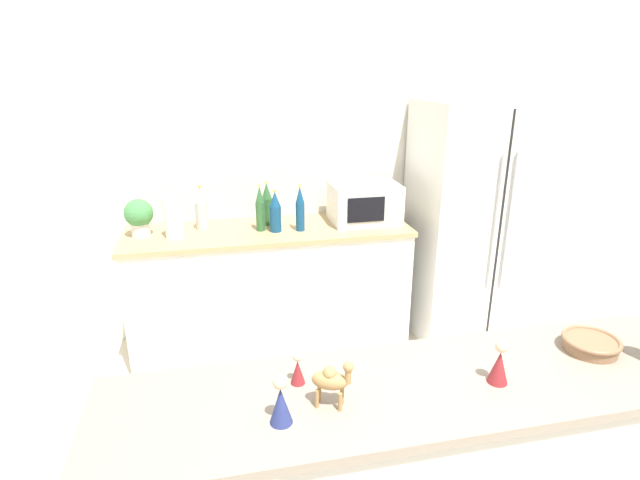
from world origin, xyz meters
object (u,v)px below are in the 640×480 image
Objects in this scene: potted_plant at (139,216)px; fruit_bowl at (591,343)px; back_bottle_4 at (260,209)px; back_bottle_1 at (275,212)px; wise_man_figurine_blue at (281,402)px; wise_man_figurine_crimson at (298,370)px; camel_figurine at (331,380)px; back_bottle_3 at (201,209)px; refrigerator at (475,221)px; back_bottle_2 at (300,209)px; paper_towel_roll at (173,218)px; microwave at (364,203)px; back_bottle_0 at (267,205)px; wise_man_figurine_purple at (499,364)px.

potted_plant is 1.20× the size of fruit_bowl.
back_bottle_1 is at bearing -23.72° from back_bottle_4.
fruit_bowl is at bearing -60.93° from back_bottle_4.
wise_man_figurine_crimson is at bearing 65.67° from wise_man_figurine_blue.
back_bottle_4 is 2.00m from camel_figurine.
back_bottle_4 is (0.39, -0.11, 0.00)m from back_bottle_3.
wise_man_figurine_crimson is at bearing -80.56° from back_bottle_3.
back_bottle_4 is at bearing 179.32° from refrigerator.
back_bottle_3 is 1.47× the size of fruit_bowl.
back_bottle_2 is 1.00× the size of back_bottle_4.
refrigerator is at bearing 47.63° from wise_man_figurine_crimson.
fruit_bowl is at bearing -106.65° from refrigerator.
potted_plant is 0.41m from back_bottle_3.
paper_towel_roll is 0.87× the size of back_bottle_3.
back_bottle_4 is 1.92× the size of wise_man_figurine_blue.
back_bottle_4 is 1.52× the size of fruit_bowl.
potted_plant is 1.55m from microwave.
paper_towel_roll is 1.62× the size of camel_figurine.
microwave is 2.08m from wise_man_figurine_crimson.
back_bottle_4 is (-0.06, -0.12, 0.00)m from back_bottle_0.
camel_figurine is at bearing -91.15° from back_bottle_0.
fruit_bowl is (0.96, -1.85, -0.05)m from back_bottle_1.
wise_man_figurine_blue is (-0.17, -0.04, -0.03)m from camel_figurine.
back_bottle_0 reaches higher than fruit_bowl.
paper_towel_roll is at bearing 101.87° from wise_man_figurine_blue.
microwave reaches higher than paper_towel_roll.
potted_plant is at bearing -175.58° from back_bottle_0.
wise_man_figurine_purple is (0.58, 0.00, -0.03)m from camel_figurine.
refrigerator is 1.63m from back_bottle_4.
back_bottle_2 is (-0.49, -0.11, 0.01)m from microwave.
paper_towel_roll is 1.67× the size of wise_man_figurine_purple.
paper_towel_roll is at bearing -21.27° from potted_plant.
back_bottle_2 is 0.68m from back_bottle_3.
back_bottle_0 is 1.98m from wise_man_figurine_crimson.
back_bottle_0 is at bearing 139.40° from back_bottle_2.
camel_figurine is 0.17m from wise_man_figurine_blue.
fruit_bowl is at bearing -46.48° from potted_plant.
wise_man_figurine_blue is (-0.15, -2.05, -0.02)m from back_bottle_4.
back_bottle_0 is 1.48× the size of fruit_bowl.
back_bottle_3 is at bearing 99.44° from wise_man_figurine_crimson.
back_bottle_4 is at bearing -117.39° from back_bottle_0.
back_bottle_2 reaches higher than wise_man_figurine_blue.
back_bottle_1 is 0.17m from back_bottle_2.
back_bottle_4 reaches higher than microwave.
back_bottle_2 reaches higher than microwave.
back_bottle_0 is 0.45m from back_bottle_3.
back_bottle_2 is 1.92× the size of wise_man_figurine_blue.
back_bottle_1 is at bearing -17.74° from back_bottle_3.
back_bottle_3 is (-0.66, 0.17, -0.00)m from back_bottle_2.
microwave is at bearing -3.11° from back_bottle_3.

